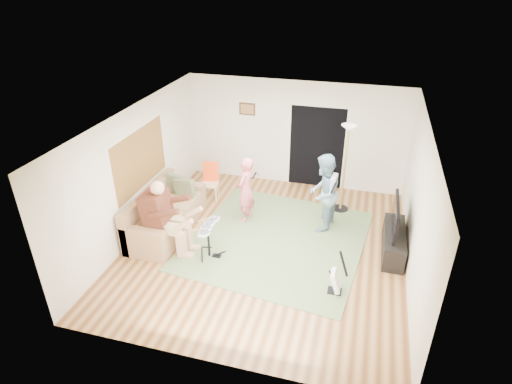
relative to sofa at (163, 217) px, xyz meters
The scene contains 19 objects.
floor 2.32m from the sofa, ahead, with size 6.00×6.00×0.00m, color brown.
walls 2.53m from the sofa, ahead, with size 5.50×6.00×2.70m, color beige, non-canonical shape.
ceiling 3.32m from the sofa, ahead, with size 6.00×6.00×0.00m, color white.
window_blinds 1.33m from the sofa, 161.27° to the left, with size 2.05×2.05×0.00m, color olive.
doorway 4.16m from the sofa, 45.88° to the left, with size 2.10×2.10×0.00m, color black.
picture_frame 3.51m from the sofa, 70.33° to the left, with size 0.42×0.03×0.32m, color #3F2314.
area_rug 2.51m from the sofa, ahead, with size 3.46×3.62×0.02m, color #596F44.
sofa is the anchor object (origin of this frame).
drummer 0.84m from the sofa, 55.16° to the right, with size 0.99×0.56×1.53m.
drum_kit 1.45m from the sofa, 26.54° to the right, with size 0.41×0.73×0.75m.
singer 1.88m from the sofa, 28.24° to the left, with size 0.55×0.36×1.51m, color #D35B69.
microphone 2.17m from the sofa, 25.54° to the left, with size 0.06×0.06×0.24m, color black, non-canonical shape.
guitarist 3.47m from the sofa, 16.27° to the left, with size 0.84×0.65×1.72m, color #6E90A1.
guitar_held 3.72m from the sofa, 15.38° to the left, with size 0.12×0.60×0.26m, color white, non-canonical shape.
guitar_spare 3.97m from the sofa, 15.55° to the right, with size 0.32×0.29×0.89m.
torchiere_lamp 4.24m from the sofa, 27.15° to the left, with size 0.37×0.37×2.09m.
dining_chair 1.65m from the sofa, 71.94° to the left, with size 0.45×0.47×0.92m.
tv_cabinet 4.82m from the sofa, ahead, with size 0.40×1.40×0.50m, color black.
television 4.80m from the sofa, ahead, with size 0.06×1.20×0.58m, color black.
Camera 1 is at (1.71, -6.99, 5.16)m, focal length 30.00 mm.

